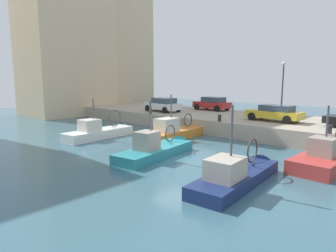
{
  "coord_description": "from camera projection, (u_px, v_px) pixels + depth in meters",
  "views": [
    {
      "loc": [
        -12.68,
        -11.08,
        4.54
      ],
      "look_at": [
        2.81,
        3.39,
        1.2
      ],
      "focal_mm": 31.91,
      "sensor_mm": 36.0,
      "label": 1
    }
  ],
  "objects": [
    {
      "name": "water_surface",
      "position": [
        178.0,
        158.0,
        17.34
      ],
      "size": [
        80.0,
        80.0,
        0.0
      ],
      "primitive_type": "plane",
      "color": "#386070",
      "rests_on": "ground"
    },
    {
      "name": "parked_car_yellow",
      "position": [
        275.0,
        113.0,
        23.85
      ],
      "size": [
        2.11,
        4.43,
        1.3
      ],
      "color": "gold",
      "rests_on": "quay_wall"
    },
    {
      "name": "mooring_bollard_north",
      "position": [
        150.0,
        111.0,
        29.16
      ],
      "size": [
        0.28,
        0.28,
        0.55
      ],
      "primitive_type": "cylinder",
      "color": "#2D2D33",
      "rests_on": "quay_wall"
    },
    {
      "name": "fishing_boat_teal",
      "position": [
        159.0,
        153.0,
        17.96
      ],
      "size": [
        6.68,
        2.66,
        4.15
      ],
      "color": "teal",
      "rests_on": "ground"
    },
    {
      "name": "parked_car_white",
      "position": [
        163.0,
        105.0,
        30.87
      ],
      "size": [
        2.3,
        4.15,
        1.43
      ],
      "color": "silver",
      "rests_on": "quay_wall"
    },
    {
      "name": "fishing_boat_orange",
      "position": [
        177.0,
        136.0,
        23.26
      ],
      "size": [
        6.94,
        2.0,
        4.13
      ],
      "color": "orange",
      "rests_on": "ground"
    },
    {
      "name": "fishing_boat_red",
      "position": [
        329.0,
        162.0,
        16.05
      ],
      "size": [
        6.85,
        2.44,
        4.14
      ],
      "color": "#BC3833",
      "rests_on": "ground"
    },
    {
      "name": "fishing_boat_navy",
      "position": [
        239.0,
        179.0,
        13.23
      ],
      "size": [
        6.78,
        2.17,
        4.27
      ],
      "color": "navy",
      "rests_on": "ground"
    },
    {
      "name": "parked_car_red",
      "position": [
        212.0,
        103.0,
        32.38
      ],
      "size": [
        2.18,
        4.08,
        1.43
      ],
      "color": "red",
      "rests_on": "quay_wall"
    },
    {
      "name": "mooring_bollard_mid",
      "position": [
        220.0,
        118.0,
        23.76
      ],
      "size": [
        0.28,
        0.28,
        0.55
      ],
      "primitive_type": "cylinder",
      "color": "#2D2D33",
      "rests_on": "quay_wall"
    },
    {
      "name": "quay_wall",
      "position": [
        266.0,
        126.0,
        25.54
      ],
      "size": [
        9.0,
        56.0,
        1.2
      ],
      "primitive_type": "cube",
      "color": "#ADA08C",
      "rests_on": "ground"
    },
    {
      "name": "waterfront_building_east_mid",
      "position": [
        109.0,
        47.0,
        45.14
      ],
      "size": [
        11.21,
        8.67,
        18.64
      ],
      "color": "beige",
      "rests_on": "ground"
    },
    {
      "name": "quay_streetlamp",
      "position": [
        283.0,
        80.0,
        25.62
      ],
      "size": [
        0.36,
        0.36,
        4.83
      ],
      "color": "#38383D",
      "rests_on": "quay_wall"
    },
    {
      "name": "fishing_boat_white",
      "position": [
        102.0,
        136.0,
        23.51
      ],
      "size": [
        6.64,
        2.1,
        3.81
      ],
      "color": "white",
      "rests_on": "ground"
    },
    {
      "name": "mooring_bollard_south",
      "position": [
        330.0,
        129.0,
        18.37
      ],
      "size": [
        0.28,
        0.28,
        0.55
      ],
      "primitive_type": "cylinder",
      "color": "#2D2D33",
      "rests_on": "quay_wall"
    },
    {
      "name": "waterfront_building_west",
      "position": [
        64.0,
        20.0,
        37.54
      ],
      "size": [
        10.56,
        8.43,
        23.78
      ],
      "color": "beige",
      "rests_on": "ground"
    }
  ]
}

